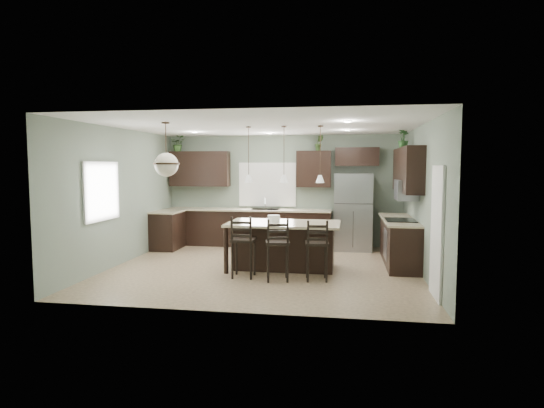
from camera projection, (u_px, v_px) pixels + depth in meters
The scene contains 33 objects.
ground at pixel (264, 268), 9.03m from camera, with size 6.00×6.00×0.00m, color #9E8466.
pantry_door at pixel (437, 232), 6.94m from camera, with size 0.04×0.82×2.04m, color white.
window_back at pixel (267, 184), 11.65m from camera, with size 1.35×0.02×1.00m, color white.
window_left at pixel (101, 191), 8.59m from camera, with size 0.02×1.10×1.00m, color white.
left_return_cabs at pixel (168, 231), 11.09m from camera, with size 0.60×0.90×0.90m, color black.
left_return_countertop at pixel (168, 211), 11.05m from camera, with size 0.66×0.96×0.04m, color #C4B594.
back_lower_cabs at pixel (248, 228), 11.54m from camera, with size 4.20×0.60×0.90m, color black.
back_countertop at pixel (248, 210), 11.48m from camera, with size 4.20×0.66×0.04m, color #C4B594.
sink_inset at pixel (265, 209), 11.40m from camera, with size 0.70×0.45×0.01m, color gray.
faucet at pixel (265, 204), 11.36m from camera, with size 0.02×0.02×0.28m, color silver.
back_upper_left at pixel (200, 169), 11.74m from camera, with size 1.55×0.34×0.90m, color black.
back_upper_right at pixel (314, 169), 11.27m from camera, with size 0.85×0.34×0.90m, color black.
fridge_header at pixel (357, 157), 11.08m from camera, with size 1.05×0.34×0.45m, color black.
right_lower_cabs at pixel (399, 242), 9.42m from camera, with size 0.60×2.35×0.90m, color black.
right_countertop at pixel (399, 220), 9.38m from camera, with size 0.66×2.35×0.04m, color #C4B594.
cooktop at pixel (400, 220), 9.11m from camera, with size 0.58×0.75×0.02m, color black.
wall_oven_front at pixel (385, 244), 9.20m from camera, with size 0.01×0.72×0.60m, color gray.
right_upper_cabs at pixel (407, 170), 9.27m from camera, with size 0.34×2.35×0.90m, color black.
microwave at pixel (406, 190), 9.04m from camera, with size 0.40×0.75×0.40m, color gray.
refrigerator at pixel (353, 212), 10.93m from camera, with size 0.90×0.74×1.85m, color #95969E.
kitchen_island at pixel (284, 246), 8.92m from camera, with size 2.18×1.24×0.92m, color black.
serving_dish at pixel (274, 219), 8.91m from camera, with size 0.24×0.24×0.14m, color white.
bar_stool_left at pixel (243, 247), 8.24m from camera, with size 0.42×0.42×1.13m, color black.
bar_stool_center at pixel (278, 249), 8.01m from camera, with size 0.42×0.42×1.12m, color black.
bar_stool_right at pixel (317, 250), 8.02m from camera, with size 0.41×0.41×1.09m, color black.
pendant_left at pixel (249, 155), 8.89m from camera, with size 0.17×0.17×1.10m, color silver, non-canonical shape.
pendant_center at pixel (284, 154), 8.77m from camera, with size 0.17×0.17×1.10m, color white, non-canonical shape.
pendant_right at pixel (320, 154), 8.66m from camera, with size 0.17×0.17×1.10m, color silver, non-canonical shape.
chandelier at pixel (166, 149), 8.00m from camera, with size 0.46×0.46×0.96m, color beige, non-canonical shape.
plant_back_left at pixel (178, 144), 11.75m from camera, with size 0.36×0.32×0.40m, color #2E5023.
plant_back_right at pixel (319, 143), 11.17m from camera, with size 0.21×0.17×0.38m, color #395726.
plant_right_wall at pixel (403, 139), 9.78m from camera, with size 0.23×0.23×0.41m, color #275023.
room_shell at pixel (264, 183), 8.88m from camera, with size 6.00×6.00×6.00m.
Camera 1 is at (1.59, -8.75, 2.04)m, focal length 30.00 mm.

